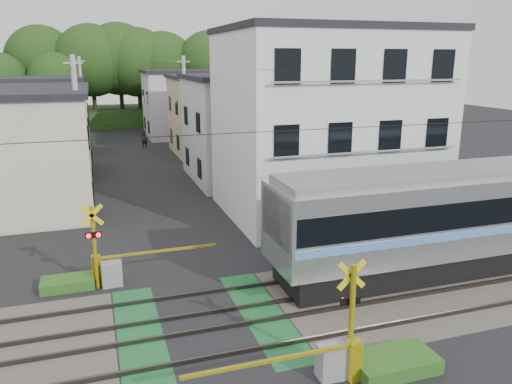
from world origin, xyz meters
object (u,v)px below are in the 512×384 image
object	(u,v)px
crossing_signal_near	(336,353)
pedestrian	(144,139)
crossing_signal_far	(109,267)
commuter_train	(504,210)
apartment_block	(326,123)

from	to	relation	value
crossing_signal_near	pedestrian	distance (m)	35.58
crossing_signal_far	pedestrian	size ratio (longest dim) A/B	2.92
commuter_train	crossing_signal_far	bearing A→B (deg)	170.61
crossing_signal_far	pedestrian	world-z (taller)	crossing_signal_far
commuter_train	pedestrian	xyz separation A→B (m)	(-10.69, 30.72, -1.28)
commuter_train	crossing_signal_near	size ratio (longest dim) A/B	4.02
crossing_signal_near	crossing_signal_far	distance (m)	8.95
apartment_block	commuter_train	bearing A→B (deg)	-65.65
crossing_signal_near	pedestrian	size ratio (longest dim) A/B	2.92
crossing_signal_far	apartment_block	bearing A→B (deg)	27.78
crossing_signal_near	apartment_block	bearing A→B (deg)	65.78
crossing_signal_far	pedestrian	bearing A→B (deg)	81.64
crossing_signal_near	apartment_block	size ratio (longest dim) A/B	0.46
commuter_train	apartment_block	world-z (taller)	apartment_block
crossing_signal_near	crossing_signal_far	bearing A→B (deg)	125.29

